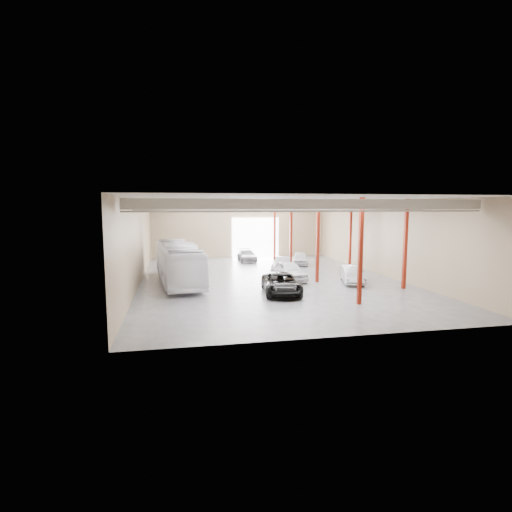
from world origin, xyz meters
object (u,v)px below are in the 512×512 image
object	(u,v)px
car_row_a	(289,271)
car_row_c	(247,256)
black_sedan	(281,284)
car_right_far	(300,258)
car_right_near	(352,274)
coach_bus	(178,263)
car_row_b	(283,264)

from	to	relation	value
car_row_a	car_row_c	world-z (taller)	car_row_a
black_sedan	car_right_far	world-z (taller)	black_sedan
black_sedan	car_row_a	distance (m)	5.60
car_row_c	car_right_far	distance (m)	6.60
car_row_c	car_right_far	bearing A→B (deg)	-35.25
black_sedan	car_right_far	distance (m)	15.28
black_sedan	car_right_near	size ratio (longest dim) A/B	1.23
coach_bus	car_row_b	distance (m)	11.27
coach_bus	car_row_c	xyz separation A→B (m)	(8.00, 12.03, -1.03)
car_row_b	car_row_c	xyz separation A→B (m)	(-2.31, 7.60, -0.03)
car_right_near	car_right_far	world-z (taller)	car_right_near
car_right_far	coach_bus	bearing A→B (deg)	-131.81
black_sedan	car_right_near	xyz separation A→B (m)	(6.99, 3.01, -0.03)
coach_bus	car_right_near	size ratio (longest dim) A/B	2.72
black_sedan	coach_bus	bearing A→B (deg)	147.93
coach_bus	black_sedan	distance (m)	9.53
car_right_near	car_right_far	xyz separation A→B (m)	(-1.05, 11.08, -0.03)
car_row_a	car_right_far	world-z (taller)	car_row_a
car_row_b	car_right_far	bearing A→B (deg)	65.29
coach_bus	black_sedan	world-z (taller)	coach_bus
black_sedan	car_row_c	bearing A→B (deg)	94.91
car_right_near	black_sedan	bearing A→B (deg)	-141.30
coach_bus	car_row_b	xyz separation A→B (m)	(10.31, 4.43, -1.01)
coach_bus	car_row_a	size ratio (longest dim) A/B	2.51
car_row_b	car_right_far	size ratio (longest dim) A/B	1.02
coach_bus	car_row_c	distance (m)	14.49
car_row_a	black_sedan	bearing A→B (deg)	-118.25
car_row_a	car_row_c	xyz separation A→B (m)	(-1.44, 12.80, -0.16)
car_row_a	car_right_far	xyz separation A→B (m)	(3.87, 8.88, -0.12)
car_right_far	black_sedan	bearing A→B (deg)	-96.05
car_row_b	car_right_near	xyz separation A→B (m)	(4.05, -7.39, 0.04)
car_row_c	car_right_near	xyz separation A→B (m)	(6.36, -14.99, 0.07)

